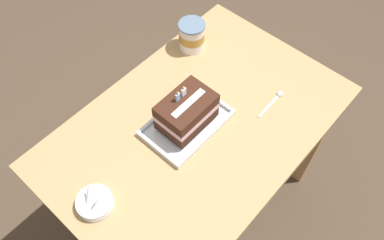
{
  "coord_description": "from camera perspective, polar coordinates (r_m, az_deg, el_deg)",
  "views": [
    {
      "loc": [
        -0.6,
        -0.52,
        2.0
      ],
      "look_at": [
        -0.01,
        0.01,
        0.81
      ],
      "focal_mm": 36.7,
      "sensor_mm": 36.0,
      "label": 1
    }
  ],
  "objects": [
    {
      "name": "ground_plane",
      "position": [
        2.15,
        0.53,
        -12.03
      ],
      "size": [
        8.0,
        8.0,
        0.0
      ],
      "primitive_type": "plane",
      "color": "#4C3D2D"
    },
    {
      "name": "foil_tray",
      "position": [
        1.45,
        -0.77,
        -0.52
      ],
      "size": [
        0.32,
        0.21,
        0.02
      ],
      "color": "silver",
      "rests_on": "dining_table"
    },
    {
      "name": "ice_cream_tub",
      "position": [
        1.66,
        -0.03,
        12.15
      ],
      "size": [
        0.11,
        0.11,
        0.13
      ],
      "color": "white",
      "rests_on": "dining_table"
    },
    {
      "name": "dining_table",
      "position": [
        1.56,
        0.72,
        -3.03
      ],
      "size": [
        1.13,
        0.75,
        0.78
      ],
      "color": "tan",
      "rests_on": "ground_plane"
    },
    {
      "name": "birthday_cake",
      "position": [
        1.38,
        -0.81,
        1.23
      ],
      "size": [
        0.2,
        0.14,
        0.17
      ],
      "color": "#3B1E13",
      "rests_on": "foil_tray"
    },
    {
      "name": "bowl_stack",
      "position": [
        1.33,
        -13.92,
        -11.62
      ],
      "size": [
        0.12,
        0.12,
        0.09
      ],
      "color": "white",
      "rests_on": "dining_table"
    },
    {
      "name": "serving_spoon_near_tray",
      "position": [
        1.55,
        12.08,
        3.12
      ],
      "size": [
        0.16,
        0.02,
        0.01
      ],
      "color": "silver",
      "rests_on": "dining_table"
    }
  ]
}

